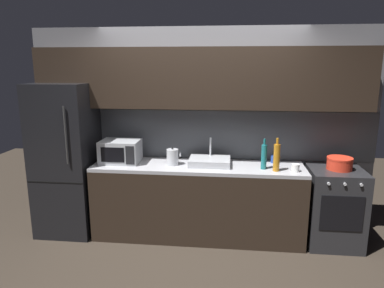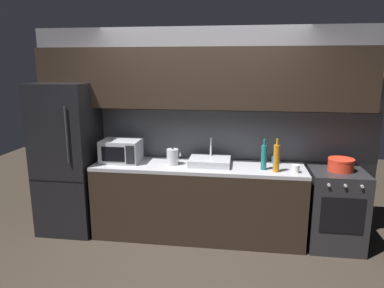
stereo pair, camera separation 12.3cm
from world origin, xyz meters
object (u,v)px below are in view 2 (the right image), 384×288
(wine_bottle_amber, at_px, (276,158))
(wine_bottle_teal, at_px, (264,157))
(oven_range, at_px, (335,208))
(kettle, at_px, (173,157))
(microwave, at_px, (121,151))
(cooking_pot, at_px, (341,165))
(refrigerator, at_px, (68,158))
(mug_white, at_px, (295,169))
(mug_blue, at_px, (275,160))

(wine_bottle_amber, height_order, wine_bottle_teal, wine_bottle_amber)
(oven_range, height_order, kettle, kettle)
(microwave, bearing_deg, cooking_pot, -0.41)
(oven_range, xyz_separation_m, cooking_pot, (0.02, 0.00, 0.52))
(refrigerator, relative_size, kettle, 8.71)
(kettle, bearing_deg, oven_range, 0.57)
(microwave, xyz_separation_m, wine_bottle_amber, (1.82, -0.16, 0.02))
(microwave, height_order, mug_white, microwave)
(cooking_pot, bearing_deg, kettle, -179.40)
(cooking_pot, bearing_deg, microwave, 179.59)
(wine_bottle_amber, relative_size, mug_white, 4.30)
(microwave, height_order, wine_bottle_amber, wine_bottle_amber)
(microwave, distance_m, kettle, 0.64)
(microwave, bearing_deg, wine_bottle_teal, -3.14)
(oven_range, height_order, microwave, microwave)
(kettle, xyz_separation_m, wine_bottle_teal, (1.05, -0.05, 0.05))
(refrigerator, xyz_separation_m, kettle, (1.32, -0.02, 0.07))
(refrigerator, relative_size, mug_blue, 20.14)
(refrigerator, relative_size, mug_white, 21.30)
(oven_range, bearing_deg, wine_bottle_amber, -168.74)
(refrigerator, height_order, microwave, refrigerator)
(refrigerator, xyz_separation_m, cooking_pot, (3.22, 0.00, 0.05))
(refrigerator, height_order, mug_blue, refrigerator)
(wine_bottle_amber, xyz_separation_m, wine_bottle_teal, (-0.13, 0.07, -0.01))
(microwave, xyz_separation_m, kettle, (0.64, -0.04, -0.04))
(wine_bottle_teal, relative_size, cooking_pot, 1.24)
(refrigerator, relative_size, oven_range, 2.05)
(microwave, bearing_deg, mug_white, -4.55)
(refrigerator, distance_m, mug_white, 2.72)
(refrigerator, height_order, wine_bottle_teal, refrigerator)
(mug_blue, relative_size, cooking_pot, 0.33)
(refrigerator, relative_size, wine_bottle_teal, 5.28)
(wine_bottle_teal, relative_size, mug_blue, 3.81)
(wine_bottle_teal, height_order, cooking_pot, wine_bottle_teal)
(wine_bottle_amber, distance_m, cooking_pot, 0.74)
(oven_range, bearing_deg, kettle, -179.43)
(oven_range, height_order, wine_bottle_teal, wine_bottle_teal)
(refrigerator, distance_m, kettle, 1.32)
(refrigerator, height_order, oven_range, refrigerator)
(wine_bottle_teal, bearing_deg, kettle, 177.02)
(refrigerator, distance_m, wine_bottle_teal, 2.38)
(microwave, height_order, cooking_pot, microwave)
(mug_blue, bearing_deg, mug_white, -61.92)
(mug_blue, xyz_separation_m, cooking_pot, (0.69, -0.21, 0.02))
(microwave, xyz_separation_m, wine_bottle_teal, (1.69, -0.09, 0.01))
(kettle, height_order, cooking_pot, kettle)
(oven_range, bearing_deg, mug_white, -163.73)
(refrigerator, height_order, kettle, refrigerator)
(wine_bottle_teal, xyz_separation_m, mug_white, (0.34, -0.07, -0.10))
(refrigerator, distance_m, oven_range, 3.23)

